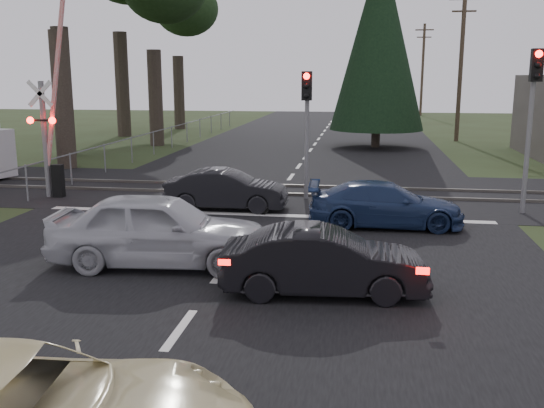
% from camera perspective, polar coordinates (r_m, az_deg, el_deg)
% --- Properties ---
extents(ground, '(120.00, 120.00, 0.00)m').
position_cam_1_polar(ground, '(9.95, -8.69, -11.65)').
color(ground, '#283216').
rests_on(ground, ground).
extents(road, '(14.00, 100.00, 0.01)m').
position_cam_1_polar(road, '(19.30, 0.04, 0.15)').
color(road, black).
rests_on(road, ground).
extents(rail_corridor, '(120.00, 8.00, 0.01)m').
position_cam_1_polar(rail_corridor, '(21.24, 0.84, 1.25)').
color(rail_corridor, black).
rests_on(rail_corridor, ground).
extents(stop_line, '(13.00, 0.35, 0.00)m').
position_cam_1_polar(stop_line, '(17.56, -0.83, -1.02)').
color(stop_line, silver).
rests_on(stop_line, ground).
extents(rail_near, '(120.00, 0.12, 0.10)m').
position_cam_1_polar(rail_near, '(20.46, 0.54, 0.96)').
color(rail_near, '#59544C').
rests_on(rail_near, ground).
extents(rail_far, '(120.00, 0.12, 0.10)m').
position_cam_1_polar(rail_far, '(22.02, 1.12, 1.74)').
color(rail_far, '#59544C').
rests_on(rail_far, ground).
extents(crossing_signal, '(1.62, 0.38, 6.96)m').
position_cam_1_polar(crossing_signal, '(21.12, -20.08, 6.08)').
color(crossing_signal, slate).
rests_on(crossing_signal, ground).
extents(traffic_signal_right, '(0.68, 0.48, 4.70)m').
position_cam_1_polar(traffic_signal_right, '(18.78, 23.51, 9.03)').
color(traffic_signal_right, slate).
rests_on(traffic_signal_right, ground).
extents(traffic_signal_center, '(0.32, 0.48, 4.10)m').
position_cam_1_polar(traffic_signal_center, '(19.48, 3.28, 8.56)').
color(traffic_signal_center, slate).
rests_on(traffic_signal_center, ground).
extents(utility_pole_mid, '(1.80, 0.26, 9.00)m').
position_cam_1_polar(utility_pole_mid, '(39.11, 17.36, 12.57)').
color(utility_pole_mid, '#4C3D2D').
rests_on(utility_pole_mid, ground).
extents(utility_pole_far, '(1.80, 0.26, 9.00)m').
position_cam_1_polar(utility_pole_far, '(63.94, 13.99, 12.33)').
color(utility_pole_far, '#4C3D2D').
rests_on(utility_pole_far, ground).
extents(conifer_tree, '(5.20, 5.20, 11.00)m').
position_cam_1_polar(conifer_tree, '(34.75, 10.05, 15.16)').
color(conifer_tree, '#473D33').
rests_on(conifer_tree, ground).
extents(fence_left, '(0.10, 36.00, 1.20)m').
position_cam_1_polar(fence_left, '(33.17, -10.18, 4.94)').
color(fence_left, slate).
rests_on(fence_left, ground).
extents(dark_hatchback, '(3.84, 1.59, 1.23)m').
position_cam_1_polar(dark_hatchback, '(11.20, 4.92, -5.45)').
color(dark_hatchback, black).
rests_on(dark_hatchback, ground).
extents(silver_car, '(4.72, 2.22, 1.56)m').
position_cam_1_polar(silver_car, '(13.02, -10.61, -2.38)').
color(silver_car, '#ADAFB5').
rests_on(silver_car, ground).
extents(blue_sedan, '(4.16, 1.83, 1.19)m').
position_cam_1_polar(blue_sedan, '(16.43, 10.63, -0.06)').
color(blue_sedan, navy).
rests_on(blue_sedan, ground).
extents(dark_car_far, '(3.66, 1.33, 1.20)m').
position_cam_1_polar(dark_car_far, '(18.26, -4.31, 1.34)').
color(dark_car_far, black).
rests_on(dark_car_far, ground).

